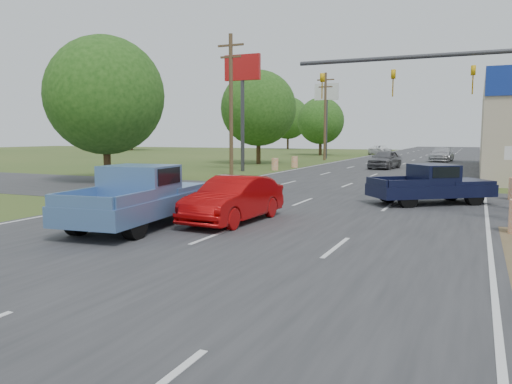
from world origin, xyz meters
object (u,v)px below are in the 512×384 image
at_px(red_convertible, 234,200).
at_px(navy_pickup, 433,184).
at_px(distant_car_silver, 442,154).
at_px(distant_car_grey, 385,159).
at_px(blue_pickup, 141,196).
at_px(distant_car_white, 380,150).

relative_size(red_convertible, navy_pickup, 0.88).
height_order(red_convertible, navy_pickup, navy_pickup).
bearing_deg(navy_pickup, distant_car_silver, 146.07).
bearing_deg(distant_car_grey, distant_car_silver, 83.61).
distance_m(red_convertible, distant_car_silver, 44.04).
xyz_separation_m(navy_pickup, distant_car_grey, (-5.66, 21.81, -0.04)).
xyz_separation_m(blue_pickup, navy_pickup, (8.04, 9.16, -0.14)).
height_order(blue_pickup, distant_car_white, blue_pickup).
xyz_separation_m(blue_pickup, distant_car_grey, (2.38, 30.97, -0.17)).
bearing_deg(red_convertible, blue_pickup, -139.72).
relative_size(red_convertible, distant_car_silver, 0.84).
relative_size(navy_pickup, distant_car_silver, 0.95).
relative_size(blue_pickup, navy_pickup, 1.17).
height_order(distant_car_grey, distant_car_white, distant_car_grey).
relative_size(navy_pickup, distant_car_grey, 1.09).
bearing_deg(distant_car_grey, red_convertible, -82.41).
distance_m(red_convertible, blue_pickup, 3.00).
distance_m(blue_pickup, distant_car_silver, 46.10).
relative_size(blue_pickup, distant_car_grey, 1.27).
bearing_deg(blue_pickup, red_convertible, 31.60).
bearing_deg(navy_pickup, blue_pickup, -78.34).
bearing_deg(distant_car_silver, blue_pickup, -94.25).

